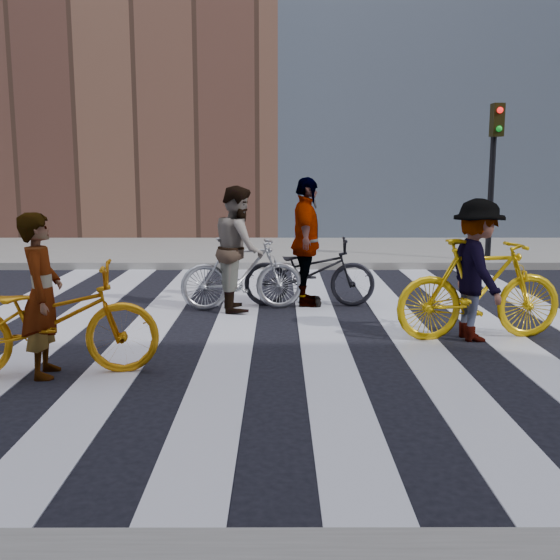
{
  "coord_description": "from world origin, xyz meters",
  "views": [
    {
      "loc": [
        0.02,
        -8.18,
        2.01
      ],
      "look_at": [
        0.04,
        0.3,
        0.58
      ],
      "focal_mm": 42.0,
      "sensor_mm": 36.0,
      "label": 1
    }
  ],
  "objects_px": {
    "bike_dark_rear": "(309,272)",
    "rider_rear": "(306,242)",
    "bike_yellow_left": "(49,320)",
    "bike_yellow_right": "(480,289)",
    "traffic_signal": "(494,157)",
    "rider_mid": "(239,249)",
    "rider_right": "(477,270)",
    "rider_left": "(42,295)",
    "bike_silver_mid": "(242,273)"
  },
  "relations": [
    {
      "from": "bike_dark_rear",
      "to": "rider_right",
      "type": "height_order",
      "value": "rider_right"
    },
    {
      "from": "traffic_signal",
      "to": "rider_rear",
      "type": "height_order",
      "value": "traffic_signal"
    },
    {
      "from": "bike_yellow_left",
      "to": "bike_dark_rear",
      "type": "height_order",
      "value": "bike_yellow_left"
    },
    {
      "from": "bike_dark_rear",
      "to": "rider_mid",
      "type": "relative_size",
      "value": 1.08
    },
    {
      "from": "bike_yellow_right",
      "to": "bike_dark_rear",
      "type": "height_order",
      "value": "bike_yellow_right"
    },
    {
      "from": "bike_yellow_left",
      "to": "traffic_signal",
      "type": "bearing_deg",
      "value": -51.13
    },
    {
      "from": "traffic_signal",
      "to": "bike_silver_mid",
      "type": "xyz_separation_m",
      "value": [
        -4.9,
        -4.16,
        -1.75
      ]
    },
    {
      "from": "traffic_signal",
      "to": "bike_dark_rear",
      "type": "xyz_separation_m",
      "value": [
        -3.92,
        -3.89,
        -1.77
      ]
    },
    {
      "from": "bike_yellow_left",
      "to": "bike_dark_rear",
      "type": "xyz_separation_m",
      "value": [
        2.71,
        3.36,
        -0.05
      ]
    },
    {
      "from": "rider_mid",
      "to": "rider_right",
      "type": "xyz_separation_m",
      "value": [
        2.92,
        -1.7,
        -0.06
      ]
    },
    {
      "from": "bike_silver_mid",
      "to": "rider_rear",
      "type": "distance_m",
      "value": 1.06
    },
    {
      "from": "bike_yellow_right",
      "to": "rider_right",
      "type": "relative_size",
      "value": 1.2
    },
    {
      "from": "bike_silver_mid",
      "to": "traffic_signal",
      "type": "bearing_deg",
      "value": -58.38
    },
    {
      "from": "traffic_signal",
      "to": "bike_yellow_left",
      "type": "xyz_separation_m",
      "value": [
        -6.63,
        -7.25,
        -1.72
      ]
    },
    {
      "from": "bike_yellow_right",
      "to": "rider_mid",
      "type": "height_order",
      "value": "rider_mid"
    },
    {
      "from": "bike_dark_rear",
      "to": "rider_rear",
      "type": "height_order",
      "value": "rider_rear"
    },
    {
      "from": "bike_yellow_left",
      "to": "bike_dark_rear",
      "type": "distance_m",
      "value": 4.32
    },
    {
      "from": "bike_yellow_right",
      "to": "bike_dark_rear",
      "type": "bearing_deg",
      "value": 37.48
    },
    {
      "from": "traffic_signal",
      "to": "rider_right",
      "type": "bearing_deg",
      "value": -109.14
    },
    {
      "from": "bike_yellow_left",
      "to": "rider_right",
      "type": "relative_size",
      "value": 1.26
    },
    {
      "from": "bike_yellow_left",
      "to": "bike_yellow_right",
      "type": "distance_m",
      "value": 4.85
    },
    {
      "from": "rider_left",
      "to": "rider_rear",
      "type": "height_order",
      "value": "rider_rear"
    },
    {
      "from": "rider_right",
      "to": "rider_rear",
      "type": "bearing_deg",
      "value": 37.48
    },
    {
      "from": "traffic_signal",
      "to": "rider_left",
      "type": "relative_size",
      "value": 2.06
    },
    {
      "from": "bike_yellow_left",
      "to": "rider_right",
      "type": "xyz_separation_m",
      "value": [
        4.6,
        1.39,
        0.28
      ]
    },
    {
      "from": "bike_yellow_left",
      "to": "bike_silver_mid",
      "type": "relative_size",
      "value": 1.19
    },
    {
      "from": "rider_left",
      "to": "rider_right",
      "type": "distance_m",
      "value": 4.85
    },
    {
      "from": "bike_dark_rear",
      "to": "rider_left",
      "type": "distance_m",
      "value": 4.36
    },
    {
      "from": "bike_silver_mid",
      "to": "bike_dark_rear",
      "type": "xyz_separation_m",
      "value": [
        0.98,
        0.27,
        -0.02
      ]
    },
    {
      "from": "bike_yellow_right",
      "to": "traffic_signal",
      "type": "bearing_deg",
      "value": -25.72
    },
    {
      "from": "bike_yellow_left",
      "to": "rider_left",
      "type": "distance_m",
      "value": 0.25
    },
    {
      "from": "bike_yellow_left",
      "to": "bike_silver_mid",
      "type": "bearing_deg",
      "value": -37.89
    },
    {
      "from": "bike_yellow_left",
      "to": "rider_mid",
      "type": "xyz_separation_m",
      "value": [
        1.68,
        3.09,
        0.34
      ]
    },
    {
      "from": "bike_yellow_right",
      "to": "rider_rear",
      "type": "xyz_separation_m",
      "value": [
        -1.99,
        1.97,
        0.35
      ]
    },
    {
      "from": "traffic_signal",
      "to": "bike_yellow_right",
      "type": "height_order",
      "value": "traffic_signal"
    },
    {
      "from": "bike_silver_mid",
      "to": "bike_yellow_right",
      "type": "bearing_deg",
      "value": -128.88
    },
    {
      "from": "bike_yellow_left",
      "to": "rider_right",
      "type": "height_order",
      "value": "rider_right"
    },
    {
      "from": "bike_yellow_left",
      "to": "rider_mid",
      "type": "distance_m",
      "value": 3.53
    },
    {
      "from": "bike_yellow_right",
      "to": "rider_left",
      "type": "height_order",
      "value": "rider_left"
    },
    {
      "from": "bike_silver_mid",
      "to": "bike_dark_rear",
      "type": "distance_m",
      "value": 1.02
    },
    {
      "from": "bike_yellow_right",
      "to": "rider_right",
      "type": "bearing_deg",
      "value": 82.99
    },
    {
      "from": "rider_left",
      "to": "bike_yellow_left",
      "type": "bearing_deg",
      "value": -98.67
    },
    {
      "from": "traffic_signal",
      "to": "rider_mid",
      "type": "height_order",
      "value": "traffic_signal"
    },
    {
      "from": "bike_dark_rear",
      "to": "rider_rear",
      "type": "distance_m",
      "value": 0.45
    },
    {
      "from": "rider_mid",
      "to": "rider_right",
      "type": "height_order",
      "value": "rider_mid"
    },
    {
      "from": "rider_left",
      "to": "bike_yellow_right",
      "type": "bearing_deg",
      "value": -82.18
    },
    {
      "from": "rider_left",
      "to": "rider_mid",
      "type": "height_order",
      "value": "rider_mid"
    },
    {
      "from": "bike_yellow_left",
      "to": "rider_rear",
      "type": "relative_size",
      "value": 1.11
    },
    {
      "from": "bike_yellow_left",
      "to": "bike_yellow_right",
      "type": "height_order",
      "value": "bike_yellow_right"
    },
    {
      "from": "rider_mid",
      "to": "rider_right",
      "type": "relative_size",
      "value": 1.07
    }
  ]
}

